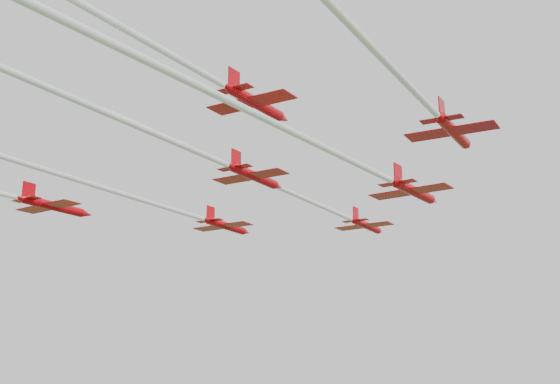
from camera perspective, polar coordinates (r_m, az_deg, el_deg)
The scene contains 6 objects.
jet_lead at distance 101.24m, azimuth 2.52°, elevation -0.79°, with size 8.53×61.57×2.54m.
jet_row2_left at distance 100.00m, azimuth -7.70°, elevation -1.32°, with size 8.58×49.43×2.57m.
jet_row2_right at distance 78.46m, azimuth 4.84°, elevation 2.49°, with size 9.62×63.61×2.87m.
jet_row3_mid at distance 73.58m, azimuth -10.02°, elevation 4.61°, with size 8.76×68.97×2.62m.
jet_row3_right at distance 64.16m, azimuth 9.59°, elevation 7.50°, with size 8.65×51.48×2.55m.
jet_row4_right at distance 58.82m, azimuth -11.00°, elevation 11.49°, with size 8.31×62.69×2.49m.
Camera 1 is at (54.07, -70.84, 26.05)m, focal length 50.00 mm.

